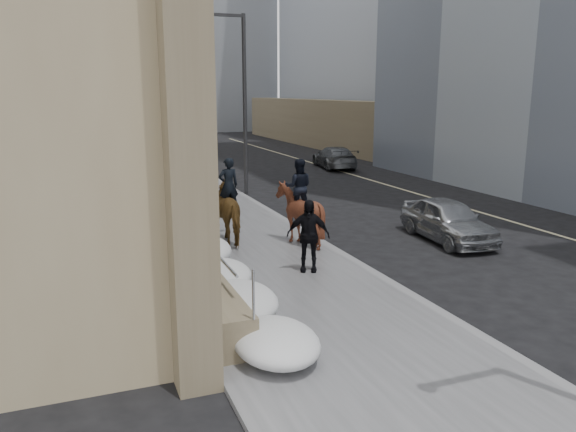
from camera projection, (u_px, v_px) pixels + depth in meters
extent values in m
plane|color=black|center=(305.00, 312.00, 12.24)|extent=(140.00, 140.00, 0.00)
cube|color=#535356|center=(204.00, 216.00, 21.34)|extent=(5.00, 80.00, 0.12)
cube|color=slate|center=(269.00, 211.00, 22.26)|extent=(0.24, 80.00, 0.12)
cube|color=#BFB78C|center=(436.00, 199.00, 25.02)|extent=(0.15, 70.00, 0.01)
cube|color=#716149|center=(120.00, 174.00, 29.58)|extent=(1.10, 44.00, 0.90)
cylinder|color=silver|center=(127.00, 156.00, 29.54)|extent=(0.06, 42.00, 0.06)
cube|color=black|center=(117.00, 110.00, 22.27)|extent=(0.20, 2.20, 4.50)
cube|color=#716149|center=(527.00, 150.00, 26.34)|extent=(2.00, 80.00, 4.00)
cube|color=slate|center=(139.00, 9.00, 65.26)|extent=(30.00, 12.00, 28.00)
cube|color=gray|center=(52.00, 50.00, 73.57)|extent=(24.00, 12.00, 20.00)
cylinder|color=#2D2D30|center=(245.00, 107.00, 25.14)|extent=(0.18, 0.18, 8.00)
cube|color=#2D2D30|center=(225.00, 15.00, 24.01)|extent=(1.60, 0.15, 0.12)
cylinder|color=#2D2D30|center=(210.00, 18.00, 23.80)|extent=(0.24, 0.24, 0.30)
cylinder|color=#2D2D30|center=(170.00, 101.00, 43.36)|extent=(0.18, 0.18, 8.00)
cube|color=#2D2D30|center=(157.00, 48.00, 42.23)|extent=(1.60, 0.15, 0.12)
cylinder|color=#2D2D30|center=(148.00, 50.00, 42.02)|extent=(0.24, 0.24, 0.30)
cylinder|color=#2D2D30|center=(207.00, 121.00, 32.68)|extent=(0.20, 0.20, 6.00)
cylinder|color=#2D2D30|center=(171.00, 71.00, 31.37)|extent=(4.00, 0.16, 0.16)
imported|color=black|center=(144.00, 80.00, 30.96)|extent=(0.18, 0.22, 1.10)
ellipsoid|color=silver|center=(241.00, 301.00, 11.63)|extent=(1.50, 2.10, 0.68)
ellipsoid|color=silver|center=(201.00, 250.00, 15.29)|extent=(1.60, 2.20, 0.72)
ellipsoid|color=silver|center=(173.00, 221.00, 18.91)|extent=(1.40, 2.00, 0.64)
ellipsoid|color=silver|center=(159.00, 198.00, 22.59)|extent=(1.70, 2.30, 0.76)
ellipsoid|color=silver|center=(145.00, 184.00, 26.21)|extent=(1.50, 2.10, 0.66)
imported|color=#513818|center=(232.00, 212.00, 17.39)|extent=(1.21, 2.31, 1.88)
imported|color=black|center=(230.00, 185.00, 17.36)|extent=(0.66, 0.47, 1.72)
imported|color=#4C2315|center=(299.00, 214.00, 17.12)|extent=(2.04, 2.14, 1.87)
imported|color=black|center=(298.00, 187.00, 17.08)|extent=(1.02, 0.92, 1.72)
imported|color=black|center=(308.00, 236.00, 14.49)|extent=(1.20, 0.87, 1.90)
imported|color=#9DA0A5|center=(448.00, 220.00, 17.97)|extent=(1.97, 4.15, 1.37)
imported|color=#53575B|center=(334.00, 157.00, 34.98)|extent=(2.63, 4.94, 1.36)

